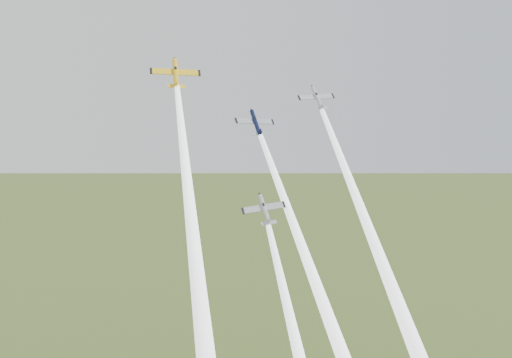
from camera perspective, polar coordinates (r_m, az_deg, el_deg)
name	(u,v)px	position (r m, az deg, el deg)	size (l,w,h in m)	color
plane_yellow	(176,74)	(112.57, -7.16, 9.28)	(8.74, 8.67, 1.37)	yellow
smoke_trail_yellow	(193,237)	(91.17, -5.62, -5.13)	(2.86, 2.86, 60.26)	white
plane_navy	(256,123)	(117.20, -0.03, 5.03)	(7.61, 7.55, 1.19)	black
smoke_trail_navy	(325,307)	(98.32, 6.12, -11.29)	(2.86, 2.86, 68.80)	white
plane_silver_right	(317,98)	(123.30, 5.47, 7.17)	(7.37, 7.31, 1.15)	#B2BBC1
smoke_trail_silver_right	(381,259)	(103.96, 11.03, -7.02)	(2.86, 2.86, 65.02)	white
plane_silver_low	(265,210)	(104.03, 0.77, -2.74)	(7.31, 7.26, 1.15)	#A2AAAF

